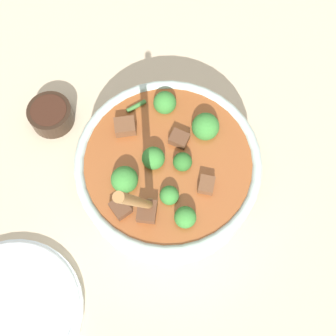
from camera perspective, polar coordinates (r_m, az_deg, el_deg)
name	(u,v)px	position (r m, az deg, el deg)	size (l,w,h in m)	color
ground_plane	(168,181)	(0.73, 0.00, -1.78)	(4.00, 4.00, 0.00)	#C6B293
stew_bowl	(168,169)	(0.68, -0.02, -0.18)	(0.29, 0.29, 0.31)	#B2C6BC
condiment_bowl	(51,114)	(0.79, -15.60, 7.01)	(0.08, 0.08, 0.04)	black
empty_plate	(10,312)	(0.72, -20.64, -17.81)	(0.23, 0.23, 0.02)	white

